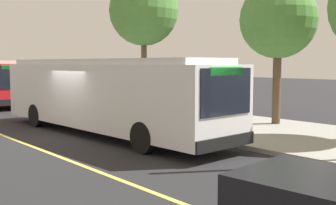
# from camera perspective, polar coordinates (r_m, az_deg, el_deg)

# --- Properties ---
(ground_plane) EXTENTS (120.00, 120.00, 0.00)m
(ground_plane) POSITION_cam_1_polar(r_m,az_deg,el_deg) (16.67, -12.42, -4.37)
(ground_plane) COLOR #232326
(sidewalk_curb) EXTENTS (44.00, 6.40, 0.15)m
(sidewalk_curb) POSITION_cam_1_polar(r_m,az_deg,el_deg) (20.13, 2.87, -2.37)
(sidewalk_curb) COLOR gray
(sidewalk_curb) RESTS_ON ground_plane
(lane_stripe_center) EXTENTS (36.00, 0.14, 0.01)m
(lane_stripe_center) POSITION_cam_1_polar(r_m,az_deg,el_deg) (15.78, -19.52, -5.09)
(lane_stripe_center) COLOR #E0D64C
(lane_stripe_center) RESTS_ON ground_plane
(transit_bus_main) EXTENTS (12.38, 3.07, 2.95)m
(transit_bus_main) POSITION_cam_1_polar(r_m,az_deg,el_deg) (16.52, -8.58, 1.26)
(transit_bus_main) COLOR white
(transit_bus_main) RESTS_ON ground_plane
(bus_shelter) EXTENTS (2.90, 1.60, 2.48)m
(bus_shelter) POSITION_cam_1_polar(r_m,az_deg,el_deg) (21.89, -1.49, 3.10)
(bus_shelter) COLOR #333338
(bus_shelter) RESTS_ON sidewalk_curb
(waiting_bench) EXTENTS (1.60, 0.48, 0.95)m
(waiting_bench) POSITION_cam_1_polar(r_m,az_deg,el_deg) (21.69, -0.50, -0.32)
(waiting_bench) COLOR brown
(waiting_bench) RESTS_ON sidewalk_curb
(route_sign_post) EXTENTS (0.44, 0.08, 2.80)m
(route_sign_post) POSITION_cam_1_polar(r_m,az_deg,el_deg) (18.45, -1.98, 2.80)
(route_sign_post) COLOR #333338
(route_sign_post) RESTS_ON sidewalk_curb
(pedestrian_commuter) EXTENTS (0.24, 0.40, 1.69)m
(pedestrian_commuter) POSITION_cam_1_polar(r_m,az_deg,el_deg) (19.67, -1.62, 0.51)
(pedestrian_commuter) COLOR #282D47
(pedestrian_commuter) RESTS_ON sidewalk_curb
(street_tree_upstreet) EXTENTS (4.37, 4.37, 8.11)m
(street_tree_upstreet) POSITION_cam_1_polar(r_m,az_deg,el_deg) (27.03, -3.33, 12.31)
(street_tree_upstreet) COLOR brown
(street_tree_upstreet) RESTS_ON sidewalk_curb
(street_tree_downstreet) EXTENTS (3.31, 3.31, 6.15)m
(street_tree_downstreet) POSITION_cam_1_polar(r_m,az_deg,el_deg) (18.85, 14.82, 10.76)
(street_tree_downstreet) COLOR brown
(street_tree_downstreet) RESTS_ON sidewalk_curb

